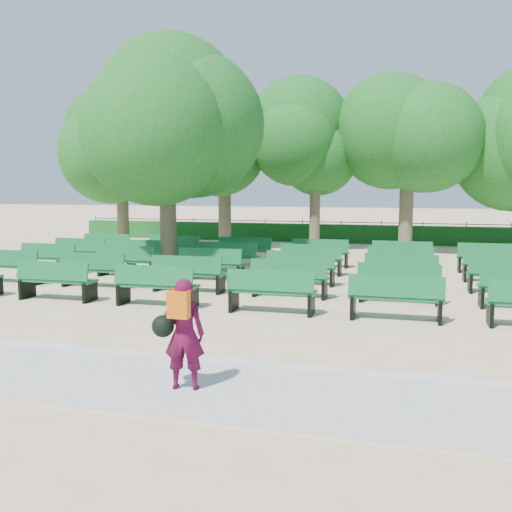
{
  "coord_description": "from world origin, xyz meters",
  "views": [
    {
      "loc": [
        4.31,
        -14.68,
        2.86
      ],
      "look_at": [
        0.64,
        -1.0,
        1.1
      ],
      "focal_mm": 40.0,
      "sensor_mm": 36.0,
      "label": 1
    }
  ],
  "objects": [
    {
      "name": "fence",
      "position": [
        0.0,
        14.4,
        0.0
      ],
      "size": [
        26.0,
        0.1,
        1.02
      ],
      "primitive_type": null,
      "color": "black",
      "rests_on": "ground"
    },
    {
      "name": "hedge",
      "position": [
        0.0,
        14.0,
        0.45
      ],
      "size": [
        26.0,
        0.7,
        0.9
      ],
      "primitive_type": "cube",
      "color": "#16561E",
      "rests_on": "ground"
    },
    {
      "name": "tree_line",
      "position": [
        0.0,
        10.0,
        0.0
      ],
      "size": [
        21.8,
        6.8,
        7.04
      ],
      "primitive_type": null,
      "color": "#1B641E",
      "rests_on": "ground"
    },
    {
      "name": "ground",
      "position": [
        0.0,
        0.0,
        0.0
      ],
      "size": [
        120.0,
        120.0,
        0.0
      ],
      "primitive_type": "plane",
      "color": "beige"
    },
    {
      "name": "curb",
      "position": [
        0.0,
        -6.25,
        0.05
      ],
      "size": [
        30.0,
        0.12,
        0.1
      ],
      "primitive_type": "cube",
      "color": "silver",
      "rests_on": "ground"
    },
    {
      "name": "paving",
      "position": [
        0.0,
        -7.4,
        0.03
      ],
      "size": [
        30.0,
        2.2,
        0.06
      ],
      "primitive_type": "cube",
      "color": "#BBBBB6",
      "rests_on": "ground"
    },
    {
      "name": "bench_array",
      "position": [
        -0.03,
        1.41,
        0.1
      ],
      "size": [
        2.01,
        0.73,
        1.25
      ],
      "rotation": [
        0.0,
        0.0,
        -0.06
      ],
      "color": "#11622F",
      "rests_on": "ground"
    },
    {
      "name": "person",
      "position": [
        1.36,
        -7.59,
        0.86
      ],
      "size": [
        0.75,
        0.48,
        1.55
      ],
      "rotation": [
        0.0,
        0.0,
        3.33
      ],
      "color": "#4A0A28",
      "rests_on": "ground"
    },
    {
      "name": "tree_among",
      "position": [
        -3.0,
        1.9,
        4.65
      ],
      "size": [
        4.74,
        4.74,
        6.81
      ],
      "color": "brown",
      "rests_on": "ground"
    }
  ]
}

